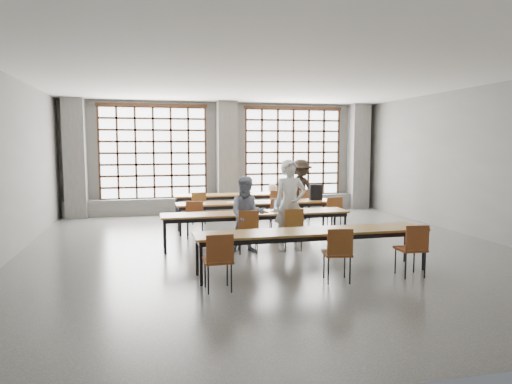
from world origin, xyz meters
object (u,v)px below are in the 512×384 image
chair_mid_left (195,215)px  chair_front_left (248,227)px  desk_row_d (313,234)px  chair_front_right (292,225)px  chair_near_right (413,245)px  laptop_front (281,208)px  phone (265,212)px  desk_row_c (256,215)px  chair_back_mid (276,202)px  student_female (247,214)px  chair_near_mid (338,249)px  backpack (316,192)px  chair_back_right (303,201)px  chair_mid_right (333,210)px  mouse (299,210)px  red_pouch (218,257)px  plastic_bag (272,188)px  chair_near_left (219,256)px  student_male (290,205)px  chair_mid_centre (278,212)px  desk_row_a (243,196)px  desk_row_b (256,204)px  student_back (301,189)px  laptop_back (286,190)px  green_box (253,210)px  chair_back_left (198,205)px

chair_mid_left → chair_front_left: same height
desk_row_d → chair_front_right: (0.14, 1.58, -0.13)m
chair_near_right → laptop_front: size_ratio=1.90×
phone → desk_row_c: bearing=150.9°
chair_back_mid → student_female: student_female is taller
chair_near_mid → backpack: bearing=73.4°
chair_back_right → chair_mid_right: 1.90m
mouse → red_pouch: size_ratio=0.49×
plastic_bag → mouse: bearing=-96.6°
desk_row_d → phone: bearing=97.5°
chair_near_left → student_male: bearing=51.8°
student_female → chair_near_left: bearing=-103.2°
chair_near_mid → chair_mid_centre: bearing=87.7°
chair_near_left → red_pouch: 0.09m
chair_back_mid → plastic_bag: 0.76m
chair_front_right → red_pouch: size_ratio=4.40×
chair_back_right → laptop_front: bearing=-117.7°
student_female → plastic_bag: bearing=76.8°
chair_back_mid → desk_row_d: bearing=-99.0°
desk_row_c → chair_near_mid: 2.92m
desk_row_d → phone: size_ratio=30.77×
desk_row_a → backpack: bearing=-50.1°
chair_front_left → laptop_front: laptop_front is taller
backpack → desk_row_b: bearing=-169.8°
chair_near_left → plastic_bag: 7.02m
desk_row_b → student_back: (1.66, 1.40, 0.20)m
laptop_front → backpack: size_ratio=1.16×
chair_back_right → student_back: size_ratio=0.51×
phone → red_pouch: bearing=-118.1°
desk_row_b → student_back: 2.18m
laptop_front → chair_near_right: bearing=-65.0°
desk_row_d → laptop_back: bearing=77.0°
desk_row_c → chair_near_mid: (0.64, -2.84, -0.13)m
chair_near_mid → green_box: bearing=103.4°
chair_mid_right → mouse: (-1.26, -1.11, 0.21)m
red_pouch → chair_near_mid: bearing=-2.4°
chair_back_right → chair_near_right: size_ratio=1.00×
desk_row_a → chair_back_left: 1.53m
laptop_front → phone: 0.45m
chair_mid_centre → student_male: (-0.20, -1.59, 0.39)m
mouse → backpack: bearing=59.1°
desk_row_c → red_pouch: size_ratio=20.00×
chair_front_right → chair_near_left: 2.88m
green_box → plastic_bag: 3.86m
green_box → phone: size_ratio=1.92×
chair_mid_centre → chair_near_mid: size_ratio=1.00×
desk_row_c → phone: phone is taller
desk_row_d → chair_mid_centre: 3.32m
chair_back_left → red_pouch: chair_back_left is taller
student_female → backpack: bearing=53.0°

